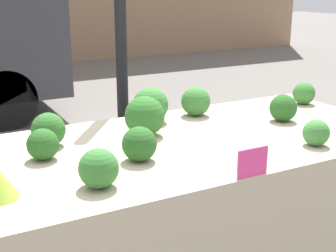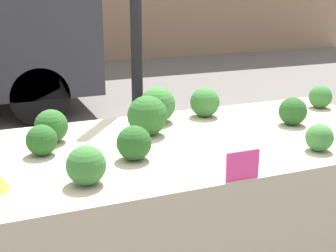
# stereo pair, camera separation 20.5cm
# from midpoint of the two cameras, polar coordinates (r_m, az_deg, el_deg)

# --- Properties ---
(tent_pole) EXTENTS (0.07, 0.07, 2.57)m
(tent_pole) POSITION_cam_midpoint_polar(r_m,az_deg,el_deg) (2.85, -1.80, 11.11)
(tent_pole) COLOR black
(tent_pole) RESTS_ON ground_plane
(market_table) EXTENTS (2.31, 0.98, 0.90)m
(market_table) POSITION_cam_midpoint_polar(r_m,az_deg,el_deg) (2.05, 3.66, -5.34)
(market_table) COLOR tan
(market_table) RESTS_ON ground_plane
(broccoli_head_0) EXTENTS (0.13, 0.13, 0.13)m
(broccoli_head_0) POSITION_cam_midpoint_polar(r_m,az_deg,el_deg) (1.96, -12.29, -1.74)
(broccoli_head_0) COLOR #23511E
(broccoli_head_0) RESTS_ON market_table
(broccoli_head_1) EXTENTS (0.14, 0.14, 0.14)m
(broccoli_head_1) POSITION_cam_midpoint_polar(r_m,az_deg,el_deg) (1.86, -1.02, -2.14)
(broccoli_head_1) COLOR #23511E
(broccoli_head_1) RESTS_ON market_table
(broccoli_head_3) EXTENTS (0.18, 0.18, 0.18)m
(broccoli_head_3) POSITION_cam_midpoint_polar(r_m,az_deg,el_deg) (2.38, 1.19, 2.60)
(broccoli_head_3) COLOR #336B2D
(broccoli_head_3) RESTS_ON market_table
(broccoli_head_4) EXTENTS (0.12, 0.12, 0.12)m
(broccoli_head_4) POSITION_cam_midpoint_polar(r_m,az_deg,el_deg) (2.10, 20.68, -1.37)
(broccoli_head_4) COLOR #387533
(broccoli_head_4) RESTS_ON market_table
(broccoli_head_6) EXTENTS (0.13, 0.13, 0.13)m
(broccoli_head_6) POSITION_cam_midpoint_polar(r_m,az_deg,el_deg) (2.83, 20.10, 3.34)
(broccoli_head_6) COLOR #336B2D
(broccoli_head_6) RESTS_ON market_table
(broccoli_head_7) EXTENTS (0.14, 0.14, 0.14)m
(broccoli_head_7) POSITION_cam_midpoint_polar(r_m,az_deg,el_deg) (1.65, -6.46, -4.86)
(broccoli_head_7) COLOR #336B2D
(broccoli_head_7) RESTS_ON market_table
(broccoli_head_8) EXTENTS (0.19, 0.19, 0.19)m
(broccoli_head_8) POSITION_cam_midpoint_polar(r_m,az_deg,el_deg) (2.17, 0.18, 1.25)
(broccoli_head_8) COLOR #285B23
(broccoli_head_8) RESTS_ON market_table
(broccoli_head_9) EXTENTS (0.15, 0.15, 0.15)m
(broccoli_head_9) POSITION_cam_midpoint_polar(r_m,az_deg,el_deg) (2.11, -11.39, -0.04)
(broccoli_head_9) COLOR #285B23
(broccoli_head_9) RESTS_ON market_table
(broccoli_head_10) EXTENTS (0.14, 0.14, 0.14)m
(broccoli_head_10) POSITION_cam_midpoint_polar(r_m,az_deg,el_deg) (2.44, 17.33, 1.70)
(broccoli_head_10) COLOR #23511E
(broccoli_head_10) RESTS_ON market_table
(broccoli_head_11) EXTENTS (0.16, 0.16, 0.16)m
(broccoli_head_11) POSITION_cam_midpoint_polar(r_m,az_deg,el_deg) (2.49, 6.87, 2.87)
(broccoli_head_11) COLOR #336B2D
(broccoli_head_11) RESTS_ON market_table
(price_sign) EXTENTS (0.13, 0.01, 0.11)m
(price_sign) POSITION_cam_midpoint_polar(r_m,az_deg,el_deg) (1.72, 12.50, -4.79)
(price_sign) COLOR #E53D84
(price_sign) RESTS_ON market_table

